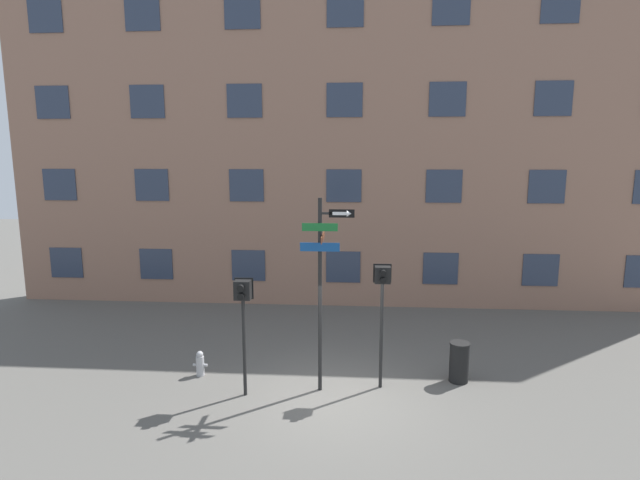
% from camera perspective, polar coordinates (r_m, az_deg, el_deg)
% --- Properties ---
extents(ground_plane, '(60.00, 60.00, 0.00)m').
position_cam_1_polar(ground_plane, '(11.71, 1.68, -17.66)').
color(ground_plane, '#595651').
extents(building_facade, '(24.00, 0.63, 11.55)m').
position_cam_1_polar(building_facade, '(17.72, 2.80, 10.93)').
color(building_facade, '#936B56').
rests_on(building_facade, ground_plane).
extents(street_sign_pole, '(1.19, 0.98, 4.46)m').
position_cam_1_polar(street_sign_pole, '(11.15, 0.27, -4.36)').
color(street_sign_pole, black).
rests_on(street_sign_pole, ground_plane).
extents(pedestrian_signal_left, '(0.42, 0.40, 2.70)m').
position_cam_1_polar(pedestrian_signal_left, '(11.18, -8.80, -7.17)').
color(pedestrian_signal_left, black).
rests_on(pedestrian_signal_left, ground_plane).
extents(pedestrian_signal_right, '(0.42, 0.40, 2.93)m').
position_cam_1_polar(pedestrian_signal_right, '(11.47, 7.13, -5.88)').
color(pedestrian_signal_right, black).
rests_on(pedestrian_signal_right, ground_plane).
extents(fire_hydrant, '(0.36, 0.20, 0.63)m').
position_cam_1_polar(fire_hydrant, '(13.00, -13.54, -13.58)').
color(fire_hydrant, '#A5A5A8').
rests_on(fire_hydrant, ground_plane).
extents(trash_bin, '(0.48, 0.48, 0.98)m').
position_cam_1_polar(trash_bin, '(12.73, 15.61, -13.28)').
color(trash_bin, black).
rests_on(trash_bin, ground_plane).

